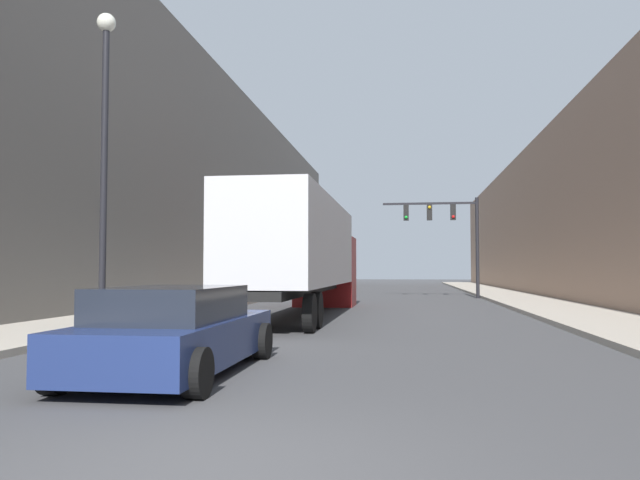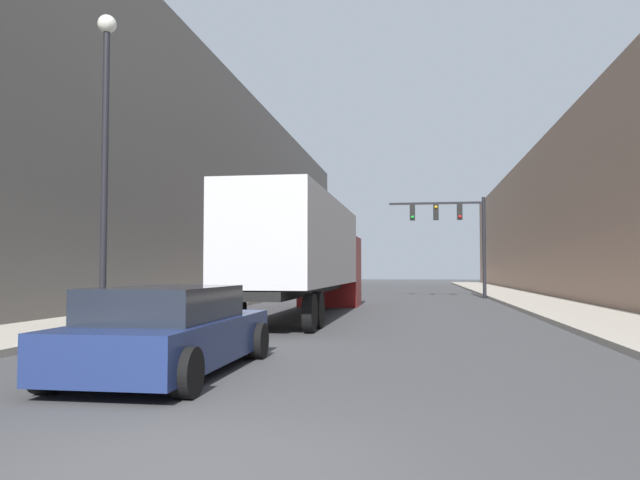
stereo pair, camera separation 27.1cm
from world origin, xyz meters
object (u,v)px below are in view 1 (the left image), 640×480
object	(u,v)px
traffic_signal_gantry	(450,227)
street_lamp	(105,132)
semi_truck	(304,252)
sedan_car	(176,332)

from	to	relation	value
traffic_signal_gantry	street_lamp	world-z (taller)	street_lamp
semi_truck	traffic_signal_gantry	distance (m)	15.75
semi_truck	street_lamp	xyz separation A→B (m)	(-3.48, -7.76, 2.62)
sedan_car	street_lamp	size ratio (longest dim) A/B	0.62
sedan_car	semi_truck	bearing A→B (deg)	90.15
sedan_car	street_lamp	bearing A→B (deg)	128.09
semi_truck	street_lamp	world-z (taller)	street_lamp
street_lamp	semi_truck	bearing A→B (deg)	65.87
traffic_signal_gantry	street_lamp	bearing A→B (deg)	-113.18
sedan_car	street_lamp	distance (m)	7.07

